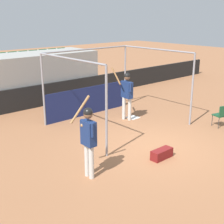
# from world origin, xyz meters

# --- Properties ---
(ground_plane) EXTENTS (60.00, 60.00, 0.00)m
(ground_plane) POSITION_xyz_m (0.00, 0.00, 0.00)
(ground_plane) COLOR #9E6642
(outfield_wall) EXTENTS (24.00, 0.12, 1.00)m
(outfield_wall) POSITION_xyz_m (0.00, 6.46, 0.50)
(outfield_wall) COLOR black
(outfield_wall) RESTS_ON ground
(bleacher_section) EXTENTS (5.95, 2.40, 2.28)m
(bleacher_section) POSITION_xyz_m (0.00, 7.72, 1.14)
(bleacher_section) COLOR #9E9E99
(bleacher_section) RESTS_ON ground
(batting_cage) EXTENTS (4.19, 3.63, 2.71)m
(batting_cage) POSITION_xyz_m (0.52, 3.47, 1.14)
(batting_cage) COLOR gray
(batting_cage) RESTS_ON ground
(home_plate) EXTENTS (0.44, 0.44, 0.02)m
(home_plate) POSITION_xyz_m (1.55, 2.53, 0.01)
(home_plate) COLOR white
(home_plate) RESTS_ON ground
(player_batter) EXTENTS (0.55, 0.99, 2.02)m
(player_batter) POSITION_xyz_m (1.20, 2.54, 1.15)
(player_batter) COLOR silver
(player_batter) RESTS_ON ground
(player_waiting) EXTENTS (0.49, 0.72, 2.08)m
(player_waiting) POSITION_xyz_m (-2.69, -0.13, 1.13)
(player_waiting) COLOR silver
(player_waiting) RESTS_ON ground
(folding_chair) EXTENTS (0.50, 0.50, 0.84)m
(folding_chair) POSITION_xyz_m (3.19, -0.39, 0.52)
(folding_chair) COLOR #194C2D
(folding_chair) RESTS_ON ground
(equipment_bag) EXTENTS (0.70, 0.28, 0.28)m
(equipment_bag) POSITION_xyz_m (-0.46, -0.66, 0.14)
(equipment_bag) COLOR maroon
(equipment_bag) RESTS_ON ground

